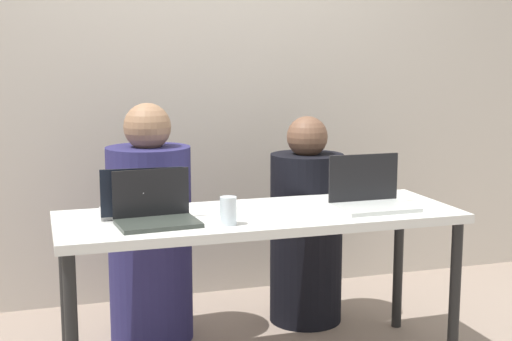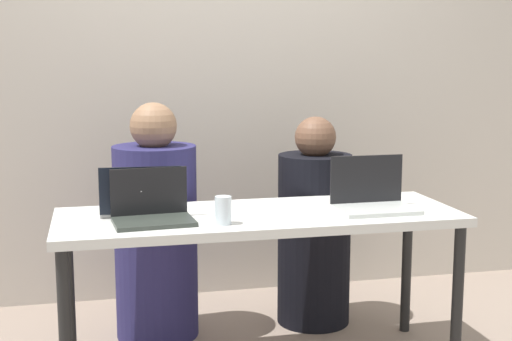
# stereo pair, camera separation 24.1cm
# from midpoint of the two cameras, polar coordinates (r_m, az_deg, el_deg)

# --- Properties ---
(back_wall) EXTENTS (4.62, 0.10, 2.59)m
(back_wall) POSITION_cam_midpoint_polar(r_m,az_deg,el_deg) (4.20, -1.68, 7.56)
(back_wall) COLOR beige
(back_wall) RESTS_ON ground
(desk) EXTENTS (1.78, 0.63, 0.72)m
(desk) POSITION_cam_midpoint_polar(r_m,az_deg,el_deg) (3.17, 2.44, -4.62)
(desk) COLOR silver
(desk) RESTS_ON ground
(person_on_left) EXTENTS (0.48, 0.48, 1.19)m
(person_on_left) POSITION_cam_midpoint_polar(r_m,az_deg,el_deg) (3.60, -6.12, -5.10)
(person_on_left) COLOR navy
(person_on_left) RESTS_ON ground
(person_on_right) EXTENTS (0.45, 0.45, 1.10)m
(person_on_right) POSITION_cam_midpoint_polar(r_m,az_deg,el_deg) (3.79, 6.50, -4.96)
(person_on_right) COLOR black
(person_on_right) RESTS_ON ground
(laptop_front_left) EXTENTS (0.34, 0.27, 0.22)m
(laptop_front_left) POSITION_cam_midpoint_polar(r_m,az_deg,el_deg) (2.99, -6.04, -3.23)
(laptop_front_left) COLOR #353C35
(laptop_front_left) RESTS_ON desk
(laptop_front_right) EXTENTS (0.35, 0.28, 0.24)m
(laptop_front_right) POSITION_cam_midpoint_polar(r_m,az_deg,el_deg) (3.27, 11.42, -2.23)
(laptop_front_right) COLOR silver
(laptop_front_right) RESTS_ON desk
(laptop_back_left) EXTENTS (0.36, 0.27, 0.22)m
(laptop_back_left) POSITION_cam_midpoint_polar(r_m,az_deg,el_deg) (3.15, -7.06, -2.62)
(laptop_back_left) COLOR #B5B4B2
(laptop_back_left) RESTS_ON desk
(water_glass_left) EXTENTS (0.07, 0.07, 0.12)m
(water_glass_left) POSITION_cam_midpoint_polar(r_m,az_deg,el_deg) (2.93, -0.29, -3.37)
(water_glass_left) COLOR silver
(water_glass_left) RESTS_ON desk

